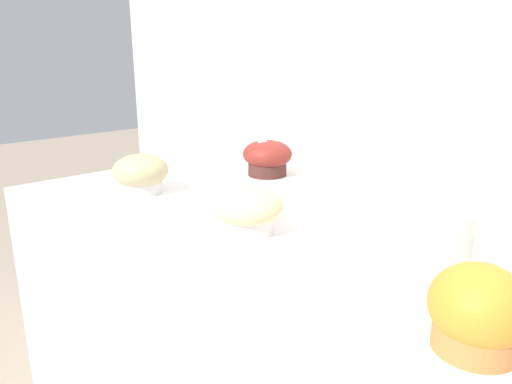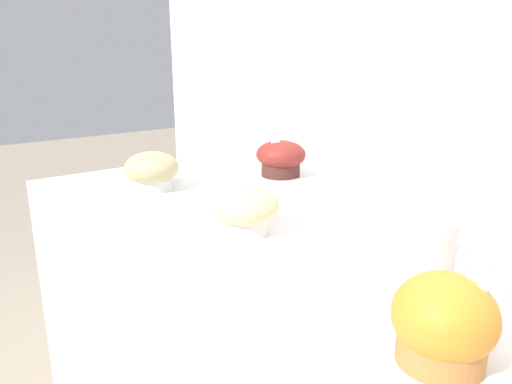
# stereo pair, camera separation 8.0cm
# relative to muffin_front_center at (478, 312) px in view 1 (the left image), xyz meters

# --- Properties ---
(wall_back) EXTENTS (3.20, 0.10, 1.80)m
(wall_back) POSITION_rel_muffin_front_center_xyz_m (-0.37, 0.74, -0.05)
(wall_back) COLOR beige
(wall_back) RESTS_ON ground
(muffin_front_center) EXTENTS (0.09, 0.09, 0.09)m
(muffin_front_center) POSITION_rel_muffin_front_center_xyz_m (0.00, 0.00, 0.00)
(muffin_front_center) COLOR #C3793C
(muffin_front_center) RESTS_ON display_counter
(muffin_back_left) EXTENTS (0.11, 0.11, 0.07)m
(muffin_back_left) POSITION_rel_muffin_front_center_xyz_m (-0.37, 0.03, -0.00)
(muffin_back_left) COLOR white
(muffin_back_left) RESTS_ON display_counter
(muffin_back_right) EXTENTS (0.11, 0.11, 0.07)m
(muffin_back_right) POSITION_rel_muffin_front_center_xyz_m (-0.67, 0.01, -0.00)
(muffin_back_right) COLOR silver
(muffin_back_right) RESTS_ON display_counter
(muffin_front_left) EXTENTS (0.11, 0.11, 0.08)m
(muffin_front_left) POSITION_rel_muffin_front_center_xyz_m (-0.61, 0.28, -0.00)
(muffin_front_left) COLOR #4A2520
(muffin_front_left) RESTS_ON display_counter
(coffee_cup) EXTENTS (0.13, 0.09, 0.09)m
(coffee_cup) POSITION_rel_muffin_front_center_xyz_m (-0.10, 0.09, 0.01)
(coffee_cup) COLOR white
(coffee_cup) RESTS_ON display_counter
(price_card) EXTENTS (0.06, 0.06, 0.06)m
(price_card) POSITION_rel_muffin_front_center_xyz_m (-0.68, 0.35, -0.01)
(price_card) COLOR white
(price_card) RESTS_ON display_counter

